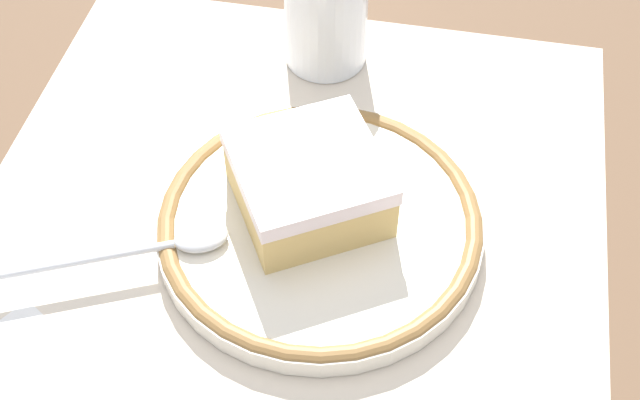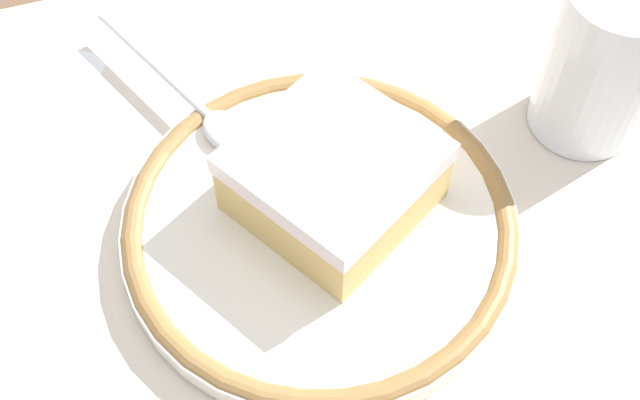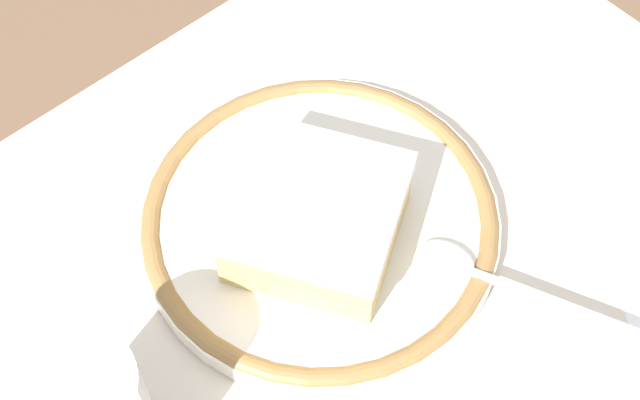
{
  "view_description": "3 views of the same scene",
  "coord_description": "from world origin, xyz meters",
  "px_view_note": "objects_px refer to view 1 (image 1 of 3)",
  "views": [
    {
      "loc": [
        0.33,
        0.09,
        0.47
      ],
      "look_at": [
        -0.03,
        0.02,
        0.04
      ],
      "focal_mm": 48.39,
      "sensor_mm": 36.0,
      "label": 1
    },
    {
      "loc": [
        0.05,
        0.26,
        0.4
      ],
      "look_at": [
        -0.03,
        0.02,
        0.04
      ],
      "focal_mm": 46.64,
      "sensor_mm": 36.0,
      "label": 2
    },
    {
      "loc": [
        -0.22,
        -0.2,
        0.5
      ],
      "look_at": [
        -0.03,
        0.02,
        0.04
      ],
      "focal_mm": 52.12,
      "sensor_mm": 36.0,
      "label": 3
    }
  ],
  "objects_px": {
    "plate": "(320,224)",
    "cup": "(326,13)",
    "spoon": "(168,244)",
    "cake_slice": "(308,182)"
  },
  "relations": [
    {
      "from": "plate",
      "to": "cup",
      "type": "height_order",
      "value": "cup"
    },
    {
      "from": "plate",
      "to": "spoon",
      "type": "xyz_separation_m",
      "value": [
        0.04,
        -0.09,
        0.01
      ]
    },
    {
      "from": "cake_slice",
      "to": "spoon",
      "type": "height_order",
      "value": "cake_slice"
    },
    {
      "from": "spoon",
      "to": "plate",
      "type": "bearing_deg",
      "value": 114.68
    },
    {
      "from": "plate",
      "to": "spoon",
      "type": "relative_size",
      "value": 1.54
    },
    {
      "from": "cake_slice",
      "to": "spoon",
      "type": "distance_m",
      "value": 0.1
    },
    {
      "from": "cake_slice",
      "to": "spoon",
      "type": "xyz_separation_m",
      "value": [
        0.05,
        -0.08,
        -0.02
      ]
    },
    {
      "from": "cake_slice",
      "to": "cup",
      "type": "distance_m",
      "value": 0.17
    },
    {
      "from": "cake_slice",
      "to": "cup",
      "type": "relative_size",
      "value": 1.24
    },
    {
      "from": "plate",
      "to": "cup",
      "type": "distance_m",
      "value": 0.19
    }
  ]
}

